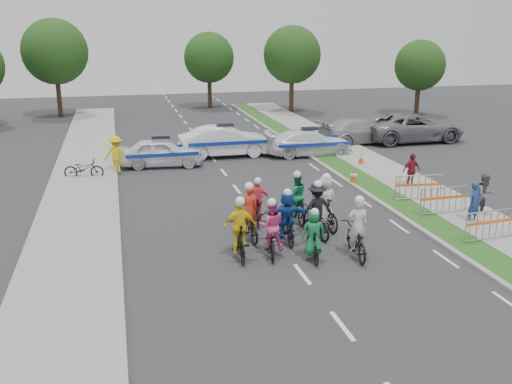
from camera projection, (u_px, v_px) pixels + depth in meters
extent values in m
plane|color=#28282B|center=(302.00, 274.00, 16.33)|extent=(90.00, 90.00, 0.00)
cube|color=gray|center=(386.00, 207.00, 22.14)|extent=(0.20, 60.00, 0.12)
cube|color=#234C18|center=(403.00, 206.00, 22.30)|extent=(1.20, 60.00, 0.11)
cube|color=gray|center=(444.00, 202.00, 22.71)|extent=(2.40, 60.00, 0.13)
cube|color=gray|center=(75.00, 232.00, 19.46)|extent=(3.00, 60.00, 0.13)
imported|color=black|center=(356.00, 241.00, 17.47)|extent=(0.93, 2.02, 1.02)
imported|color=silver|center=(357.00, 225.00, 17.27)|extent=(0.67, 0.49, 1.70)
sphere|color=white|center=(360.00, 200.00, 17.00)|extent=(0.29, 0.29, 0.29)
imported|color=black|center=(313.00, 245.00, 17.25)|extent=(0.63, 1.63, 0.95)
imported|color=#157840|center=(314.00, 232.00, 17.08)|extent=(0.75, 0.53, 1.43)
sphere|color=white|center=(315.00, 212.00, 16.85)|extent=(0.25, 0.25, 0.25)
imported|color=black|center=(271.00, 240.00, 17.59)|extent=(0.97, 1.92, 0.96)
imported|color=#E43F89|center=(271.00, 225.00, 17.40)|extent=(0.88, 0.74, 1.60)
sphere|color=white|center=(272.00, 203.00, 17.14)|extent=(0.28, 0.28, 0.28)
imported|color=black|center=(240.00, 240.00, 17.36)|extent=(0.66, 1.92, 1.13)
imported|color=yellow|center=(240.00, 226.00, 17.18)|extent=(1.02, 0.48, 1.70)
sphere|color=white|center=(240.00, 201.00, 16.90)|extent=(0.29, 0.29, 0.29)
imported|color=black|center=(316.00, 221.00, 19.18)|extent=(0.86, 1.99, 1.01)
imported|color=black|center=(317.00, 207.00, 18.99)|extent=(1.15, 0.73, 1.69)
sphere|color=white|center=(318.00, 185.00, 18.72)|extent=(0.29, 0.29, 0.29)
imported|color=black|center=(286.00, 227.00, 18.61)|extent=(0.53, 1.77, 1.06)
imported|color=#1648A6|center=(287.00, 214.00, 18.43)|extent=(1.48, 0.49, 1.59)
sphere|color=white|center=(288.00, 193.00, 18.18)|extent=(0.27, 0.27, 0.27)
imported|color=black|center=(249.00, 224.00, 18.95)|extent=(0.77, 1.96, 1.01)
imported|color=red|center=(249.00, 209.00, 18.76)|extent=(0.63, 0.43, 1.69)
sphere|color=white|center=(249.00, 187.00, 18.49)|extent=(0.29, 0.29, 0.29)
imported|color=black|center=(324.00, 213.00, 19.85)|extent=(0.81, 1.98, 1.15)
imported|color=silver|center=(325.00, 200.00, 19.67)|extent=(0.92, 0.67, 1.73)
sphere|color=white|center=(327.00, 178.00, 19.39)|extent=(0.30, 0.30, 0.30)
imported|color=black|center=(296.00, 208.00, 20.64)|extent=(0.67, 1.87, 0.98)
imported|color=#177F4F|center=(296.00, 195.00, 20.45)|extent=(0.80, 0.63, 1.63)
sphere|color=white|center=(297.00, 175.00, 20.19)|extent=(0.28, 0.28, 0.28)
imported|color=black|center=(257.00, 211.00, 20.31)|extent=(0.77, 1.72, 1.00)
imported|color=#FF4656|center=(258.00, 199.00, 20.14)|extent=(0.93, 0.52, 1.50)
sphere|color=white|center=(258.00, 181.00, 19.90)|extent=(0.26, 0.26, 0.26)
imported|color=white|center=(161.00, 152.00, 28.54)|extent=(4.28, 2.05, 1.41)
imported|color=white|center=(225.00, 141.00, 30.66)|extent=(4.97, 1.77, 1.63)
imported|color=white|center=(309.00, 143.00, 30.97)|extent=(4.84, 2.12, 1.38)
imported|color=#A1A0A5|center=(359.00, 131.00, 34.06)|extent=(5.35, 2.87, 1.47)
imported|color=slate|center=(413.00, 127.00, 34.57)|extent=(6.20, 2.90, 1.72)
imported|color=navy|center=(474.00, 203.00, 20.26)|extent=(0.64, 0.50, 1.56)
imported|color=#525257|center=(485.00, 195.00, 21.08)|extent=(0.87, 0.72, 1.63)
imported|color=maroon|center=(411.00, 171.00, 24.77)|extent=(0.95, 0.53, 1.53)
imported|color=yellow|center=(116.00, 154.00, 27.26)|extent=(1.27, 0.88, 1.79)
cube|color=#F24C0C|center=(353.00, 184.00, 25.41)|extent=(0.40, 0.40, 0.03)
cone|color=#F24C0C|center=(353.00, 177.00, 25.32)|extent=(0.36, 0.36, 0.70)
cylinder|color=silver|center=(354.00, 175.00, 25.29)|extent=(0.29, 0.29, 0.08)
cube|color=#F24C0C|center=(361.00, 166.00, 28.78)|extent=(0.40, 0.40, 0.03)
cone|color=#F24C0C|center=(361.00, 159.00, 28.69)|extent=(0.36, 0.36, 0.70)
cylinder|color=silver|center=(361.00, 157.00, 28.66)|extent=(0.29, 0.29, 0.08)
imported|color=black|center=(84.00, 169.00, 26.30)|extent=(1.88, 0.90, 0.95)
cylinder|color=#382619|center=(291.00, 92.00, 45.87)|extent=(0.36, 0.36, 3.25)
sphere|color=#133A12|center=(292.00, 55.00, 45.04)|extent=(4.55, 4.55, 4.55)
cylinder|color=#382619|center=(417.00, 98.00, 44.29)|extent=(0.36, 0.36, 2.75)
sphere|color=#133A12|center=(420.00, 65.00, 43.58)|extent=(3.85, 3.85, 3.85)
cylinder|color=#382619|center=(59.00, 94.00, 43.55)|extent=(0.36, 0.36, 3.50)
sphere|color=#133A12|center=(55.00, 52.00, 42.65)|extent=(4.90, 4.90, 4.90)
cylinder|color=#382619|center=(210.00, 90.00, 48.24)|extent=(0.36, 0.36, 3.00)
sphere|color=#133A12|center=(209.00, 57.00, 47.48)|extent=(4.20, 4.20, 4.20)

